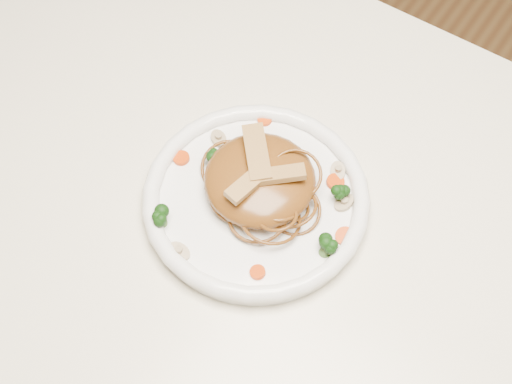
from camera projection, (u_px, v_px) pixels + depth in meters
The scene contains 19 objects.
table at pixel (311, 297), 0.89m from camera, with size 1.20×0.80×0.75m.
plate at pixel (256, 202), 0.84m from camera, with size 0.26×0.26×0.02m, color white.
noodle_mound at pixel (260, 179), 0.82m from camera, with size 0.13×0.13×0.04m, color brown.
chicken_a at pixel (280, 175), 0.80m from camera, with size 0.06×0.02×0.01m, color tan.
chicken_b at pixel (257, 153), 0.81m from camera, with size 0.08×0.02×0.01m, color tan.
chicken_c at pixel (249, 182), 0.79m from camera, with size 0.06×0.02×0.01m, color tan.
broccoli_0 at pixel (343, 192), 0.82m from camera, with size 0.03×0.03×0.03m, color #10370B, non-canonical shape.
broccoli_1 at pixel (214, 154), 0.85m from camera, with size 0.02×0.02×0.03m, color #10370B, non-canonical shape.
broccoli_2 at pixel (160, 216), 0.80m from camera, with size 0.03×0.03×0.03m, color #10370B, non-canonical shape.
broccoli_3 at pixel (326, 247), 0.79m from camera, with size 0.02×0.02×0.03m, color #10370B, non-canonical shape.
carrot_0 at pixel (335, 182), 0.84m from camera, with size 0.02×0.02×0.01m, color #D14507.
carrot_1 at pixel (181, 158), 0.86m from camera, with size 0.02×0.02×0.01m, color #D14507.
carrot_2 at pixel (345, 236), 0.81m from camera, with size 0.02×0.02×0.01m, color #D14507.
carrot_3 at pixel (265, 120), 0.89m from camera, with size 0.02×0.02×0.01m, color #D14507.
carrot_4 at pixel (258, 272), 0.78m from camera, with size 0.02×0.02×0.01m, color #D14507.
mushroom_0 at pixel (179, 252), 0.80m from camera, with size 0.03×0.03×0.01m, color #BBAC8C.
mushroom_1 at pixel (344, 203), 0.83m from camera, with size 0.03×0.03×0.01m, color #BBAC8C.
mushroom_2 at pixel (219, 139), 0.87m from camera, with size 0.03×0.03×0.01m, color #BBAC8C.
mushroom_3 at pixel (338, 171), 0.85m from camera, with size 0.02×0.02×0.01m, color #BBAC8C.
Camera 1 is at (0.14, -0.33, 1.48)m, focal length 50.51 mm.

